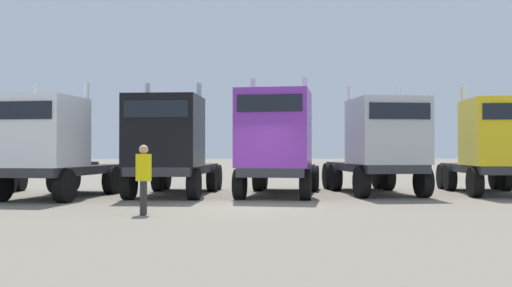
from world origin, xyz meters
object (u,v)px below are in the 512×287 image
(semi_truck_white, at_px, (51,146))
(semi_truck_silver, at_px, (381,145))
(semi_truck_purple, at_px, (277,143))
(semi_truck_black, at_px, (169,145))
(semi_truck_yellow, at_px, (497,145))
(visitor_in_hivis, at_px, (144,174))

(semi_truck_white, xyz_separation_m, semi_truck_silver, (11.60, 0.50, 0.07))
(semi_truck_purple, relative_size, semi_truck_silver, 1.12)
(semi_truck_black, relative_size, semi_truck_purple, 0.98)
(semi_truck_purple, relative_size, semi_truck_yellow, 1.11)
(semi_truck_white, distance_m, semi_truck_black, 3.96)
(semi_truck_purple, height_order, visitor_in_hivis, semi_truck_purple)
(semi_truck_black, distance_m, visitor_in_hivis, 5.62)
(semi_truck_white, distance_m, semi_truck_silver, 11.61)
(semi_truck_white, distance_m, visitor_in_hivis, 6.19)
(semi_truck_white, relative_size, semi_truck_silver, 1.05)
(semi_truck_black, xyz_separation_m, semi_truck_yellow, (11.87, -0.48, 0.03))
(semi_truck_white, bearing_deg, semi_truck_silver, 107.37)
(semi_truck_purple, xyz_separation_m, visitor_in_hivis, (-4.13, -5.12, -0.87))
(semi_truck_purple, relative_size, visitor_in_hivis, 3.81)
(semi_truck_silver, bearing_deg, semi_truck_black, -90.52)
(semi_truck_black, bearing_deg, semi_truck_purple, 93.80)
(semi_truck_silver, height_order, semi_truck_yellow, semi_truck_silver)
(semi_truck_purple, xyz_separation_m, semi_truck_silver, (3.93, 0.41, -0.05))
(semi_truck_silver, height_order, visitor_in_hivis, semi_truck_silver)
(semi_truck_white, bearing_deg, semi_truck_yellow, 105.08)
(semi_truck_white, xyz_separation_m, semi_truck_black, (3.92, 0.52, 0.04))
(semi_truck_yellow, bearing_deg, semi_truck_black, -81.62)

